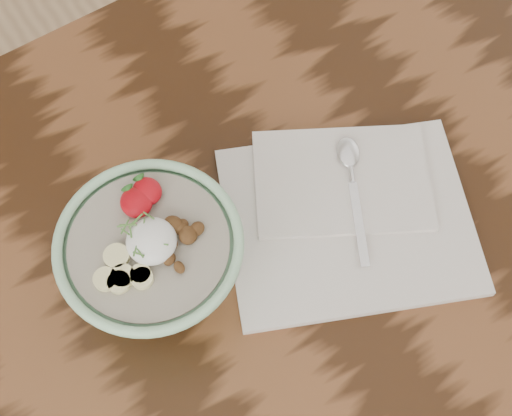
{
  "coord_description": "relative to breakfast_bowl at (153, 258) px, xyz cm",
  "views": [
    {
      "loc": [
        -21.04,
        -22.78,
        151.77
      ],
      "look_at": [
        -4.23,
        3.2,
        86.46
      ],
      "focal_mm": 50.0,
      "sensor_mm": 36.0,
      "label": 1
    }
  ],
  "objects": [
    {
      "name": "spoon",
      "position": [
        25.66,
        -1.08,
        -4.43
      ],
      "size": [
        9.66,
        15.69,
        0.88
      ],
      "rotation": [
        0.0,
        0.0,
        -0.49
      ],
      "color": "silver",
      "rests_on": "napkin"
    },
    {
      "name": "breakfast_bowl",
      "position": [
        0.0,
        0.0,
        0.0
      ],
      "size": [
        19.39,
        19.39,
        12.86
      ],
      "rotation": [
        0.0,
        0.0,
        -0.25
      ],
      "color": "#A1D8AA",
      "rests_on": "table"
    },
    {
      "name": "napkin",
      "position": [
        22.53,
        -4.89,
        -5.81
      ],
      "size": [
        35.41,
        32.61,
        1.76
      ],
      "rotation": [
        0.0,
        0.0,
        -0.42
      ],
      "color": "silver",
      "rests_on": "table"
    },
    {
      "name": "table",
      "position": [
        15.25,
        -6.13,
        -15.85
      ],
      "size": [
        160.0,
        90.0,
        75.0
      ],
      "color": "#311B0C",
      "rests_on": "ground"
    }
  ]
}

